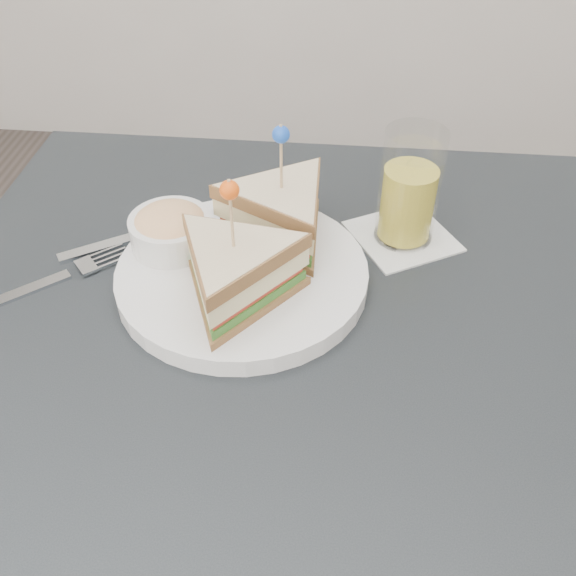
{
  "coord_description": "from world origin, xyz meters",
  "views": [
    {
      "loc": [
        0.06,
        -0.48,
        1.23
      ],
      "look_at": [
        0.01,
        0.01,
        0.8
      ],
      "focal_mm": 40.0,
      "sensor_mm": 36.0,
      "label": 1
    }
  ],
  "objects": [
    {
      "name": "cutlery_fork",
      "position": [
        -0.27,
        0.05,
        0.75
      ],
      "size": [
        0.17,
        0.15,
        0.01
      ],
      "rotation": [
        0.0,
        0.0,
        -0.85
      ],
      "color": "silver",
      "rests_on": "table"
    },
    {
      "name": "table",
      "position": [
        0.0,
        0.0,
        0.67
      ],
      "size": [
        0.8,
        0.8,
        0.75
      ],
      "color": "black",
      "rests_on": "ground"
    },
    {
      "name": "drink_set",
      "position": [
        0.14,
        0.18,
        0.81
      ],
      "size": [
        0.15,
        0.15,
        0.14
      ],
      "rotation": [
        0.0,
        0.0,
        0.51
      ],
      "color": "silver",
      "rests_on": "table"
    },
    {
      "name": "plate_meal",
      "position": [
        -0.04,
        0.08,
        0.8
      ],
      "size": [
        0.37,
        0.37,
        0.17
      ],
      "rotation": [
        0.0,
        0.0,
        0.37
      ],
      "color": "silver",
      "rests_on": "table"
    },
    {
      "name": "cutlery_knife",
      "position": [
        -0.19,
        0.14,
        0.75
      ],
      "size": [
        0.2,
        0.14,
        0.01
      ],
      "rotation": [
        0.0,
        0.0,
        -0.99
      ],
      "color": "silver",
      "rests_on": "table"
    }
  ]
}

